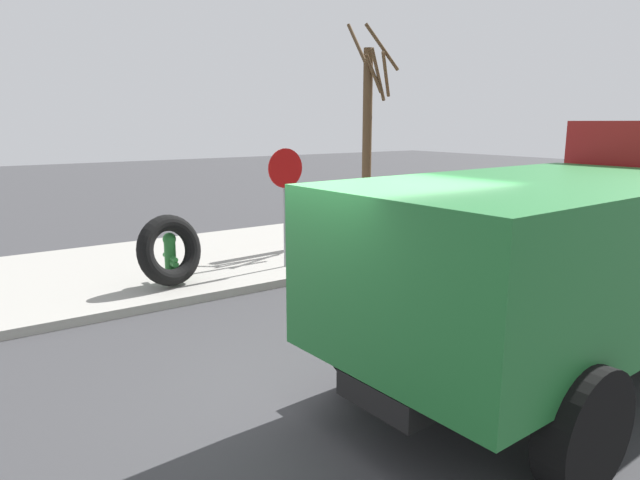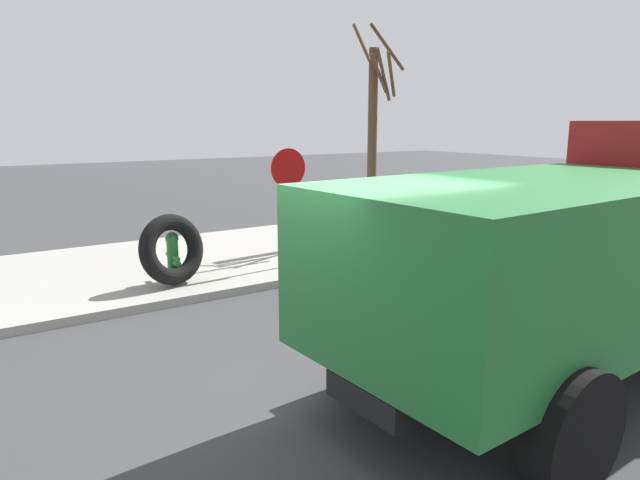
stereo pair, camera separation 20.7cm
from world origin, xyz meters
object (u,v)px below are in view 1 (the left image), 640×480
Objects in this scene: loose_tire at (170,250)px; stop_sign at (285,185)px; fire_hydrant at (170,256)px; bare_tree at (368,134)px; dump_truck_green at (598,238)px.

stop_sign is (2.37, -0.01, 0.98)m from loose_tire.
fire_hydrant is 0.18× the size of bare_tree.
bare_tree is (3.21, 1.37, 0.91)m from stop_sign.
fire_hydrant is 0.72× the size of loose_tire.
bare_tree reaches higher than fire_hydrant.
loose_tire is at bearing -166.37° from bare_tree.
stop_sign reaches higher than fire_hydrant.
bare_tree is at bearing 13.63° from loose_tire.
loose_tire is 6.71m from dump_truck_green.
dump_truck_green is (0.84, -5.82, -0.17)m from stop_sign.
fire_hydrant is at bearing -168.57° from bare_tree.
dump_truck_green is at bearing -61.22° from loose_tire.
bare_tree reaches higher than loose_tire.
loose_tire is 0.25× the size of bare_tree.
fire_hydrant is 6.90m from dump_truck_green.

